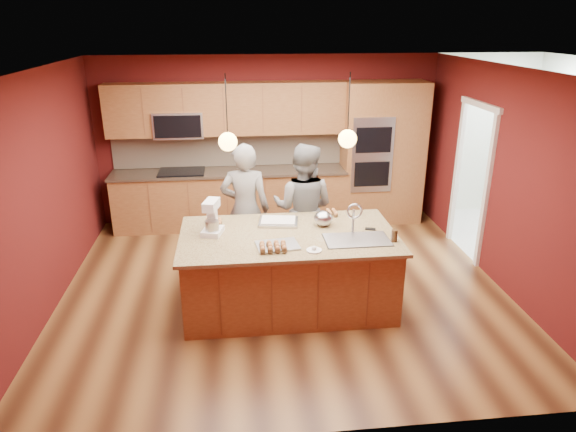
{
  "coord_description": "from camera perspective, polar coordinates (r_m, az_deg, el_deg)",
  "views": [
    {
      "loc": [
        -0.58,
        -5.77,
        3.21
      ],
      "look_at": [
        0.04,
        -0.1,
        1.01
      ],
      "focal_mm": 32.0,
      "sensor_mm": 36.0,
      "label": 1
    }
  ],
  "objects": [
    {
      "name": "floor",
      "position": [
        6.63,
        -0.46,
        -7.88
      ],
      "size": [
        5.5,
        5.5,
        0.0
      ],
      "primitive_type": "plane",
      "color": "#442614",
      "rests_on": "ground"
    },
    {
      "name": "ceiling",
      "position": [
        5.83,
        -0.54,
        16.04
      ],
      "size": [
        5.5,
        5.5,
        0.0
      ],
      "primitive_type": "plane",
      "rotation": [
        3.14,
        0.0,
        0.0
      ],
      "color": "silver",
      "rests_on": "ground"
    },
    {
      "name": "wall_back",
      "position": [
        8.5,
        -2.23,
        8.42
      ],
      "size": [
        5.5,
        0.0,
        5.5
      ],
      "primitive_type": "plane",
      "rotation": [
        1.57,
        0.0,
        0.0
      ],
      "color": "#4E1211",
      "rests_on": "ground"
    },
    {
      "name": "wall_front",
      "position": [
        3.81,
        3.37,
        -8.21
      ],
      "size": [
        5.5,
        0.0,
        5.5
      ],
      "primitive_type": "plane",
      "rotation": [
        -1.57,
        0.0,
        0.0
      ],
      "color": "#4E1211",
      "rests_on": "ground"
    },
    {
      "name": "wall_left",
      "position": [
        6.44,
        -25.65,
        2.15
      ],
      "size": [
        0.0,
        5.0,
        5.0
      ],
      "primitive_type": "plane",
      "rotation": [
        1.57,
        0.0,
        1.57
      ],
      "color": "#4E1211",
      "rests_on": "ground"
    },
    {
      "name": "wall_right",
      "position": [
        6.92,
        22.84,
        3.8
      ],
      "size": [
        0.0,
        5.0,
        5.0
      ],
      "primitive_type": "plane",
      "rotation": [
        1.57,
        0.0,
        -1.57
      ],
      "color": "#4E1211",
      "rests_on": "ground"
    },
    {
      "name": "cabinet_run",
      "position": [
        8.32,
        -6.76,
        5.42
      ],
      "size": [
        3.74,
        0.64,
        2.3
      ],
      "color": "brown",
      "rests_on": "floor"
    },
    {
      "name": "oven_column",
      "position": [
        8.58,
        10.42,
        6.85
      ],
      "size": [
        1.3,
        0.62,
        2.3
      ],
      "color": "brown",
      "rests_on": "floor"
    },
    {
      "name": "doorway_trim",
      "position": [
        7.67,
        19.63,
        3.47
      ],
      "size": [
        0.08,
        1.11,
        2.2
      ],
      "primitive_type": null,
      "color": "white",
      "rests_on": "wall_right"
    },
    {
      "name": "laundry_room",
      "position": [
        8.64,
        29.13,
        10.08
      ],
      "size": [
        2.6,
        2.7,
        2.7
      ],
      "color": "beige",
      "rests_on": "ground"
    },
    {
      "name": "pendant_left",
      "position": [
        5.49,
        -6.7,
        8.24
      ],
      "size": [
        0.2,
        0.2,
        0.8
      ],
      "color": "black",
      "rests_on": "ceiling"
    },
    {
      "name": "pendant_right",
      "position": [
        5.63,
        6.63,
        8.56
      ],
      "size": [
        0.2,
        0.2,
        0.8
      ],
      "color": "black",
      "rests_on": "ceiling"
    },
    {
      "name": "island",
      "position": [
        6.05,
        0.19,
        -5.92
      ],
      "size": [
        2.47,
        1.39,
        1.29
      ],
      "color": "brown",
      "rests_on": "floor"
    },
    {
      "name": "person_left",
      "position": [
        6.72,
        -4.77,
        0.72
      ],
      "size": [
        0.69,
        0.49,
        1.76
      ],
      "primitive_type": "imported",
      "rotation": [
        0.0,
        0.0,
        3.03
      ],
      "color": "black",
      "rests_on": "floor"
    },
    {
      "name": "person_right",
      "position": [
        6.78,
        1.69,
        0.87
      ],
      "size": [
        1.03,
        0.93,
        1.74
      ],
      "primitive_type": "imported",
      "rotation": [
        0.0,
        0.0,
        2.76
      ],
      "color": "slate",
      "rests_on": "floor"
    },
    {
      "name": "stand_mixer",
      "position": [
        5.88,
        -8.45,
        -0.39
      ],
      "size": [
        0.27,
        0.33,
        0.4
      ],
      "rotation": [
        0.0,
        0.0,
        -0.26
      ],
      "color": "white",
      "rests_on": "island"
    },
    {
      "name": "sheet_cake",
      "position": [
        6.17,
        -1.09,
        -0.6
      ],
      "size": [
        0.51,
        0.41,
        0.05
      ],
      "rotation": [
        0.0,
        0.0,
        -0.15
      ],
      "color": "silver",
      "rests_on": "island"
    },
    {
      "name": "cooling_rack",
      "position": [
        5.56,
        -1.18,
        -3.27
      ],
      "size": [
        0.49,
        0.38,
        0.02
      ],
      "primitive_type": "cube",
      "rotation": [
        0.0,
        0.0,
        0.13
      ],
      "color": "#A9ABB0",
      "rests_on": "island"
    },
    {
      "name": "mixing_bowl",
      "position": [
        6.09,
        3.94,
        -0.27
      ],
      "size": [
        0.22,
        0.22,
        0.19
      ],
      "primitive_type": "ellipsoid",
      "color": "#ADAFB4",
      "rests_on": "island"
    },
    {
      "name": "plate",
      "position": [
        5.45,
        2.91,
        -3.82
      ],
      "size": [
        0.17,
        0.17,
        0.01
      ],
      "primitive_type": "cylinder",
      "color": "white",
      "rests_on": "island"
    },
    {
      "name": "tumbler",
      "position": [
        5.77,
        11.73,
        -2.16
      ],
      "size": [
        0.07,
        0.07,
        0.14
      ],
      "primitive_type": "cylinder",
      "color": "#3B2614",
      "rests_on": "island"
    },
    {
      "name": "phone",
      "position": [
        6.07,
        9.13,
        -1.43
      ],
      "size": [
        0.14,
        0.1,
        0.01
      ],
      "primitive_type": "cube",
      "rotation": [
        0.0,
        0.0,
        -0.32
      ],
      "color": "black",
      "rests_on": "island"
    },
    {
      "name": "cupcakes_left",
      "position": [
        6.19,
        -8.24,
        -0.68
      ],
      "size": [
        0.21,
        0.21,
        0.06
      ],
      "primitive_type": null,
      "color": "#BD7842",
      "rests_on": "island"
    },
    {
      "name": "cupcakes_rack",
      "position": [
        5.43,
        -1.64,
        -3.39
      ],
      "size": [
        0.3,
        0.23,
        0.07
      ],
      "primitive_type": null,
      "color": "#BD7842",
      "rests_on": "island"
    },
    {
      "name": "cupcakes_right",
      "position": [
        6.44,
        4.9,
        0.37
      ],
      "size": [
        0.14,
        0.21,
        0.06
      ],
      "primitive_type": null,
      "color": "#BD7842",
      "rests_on": "island"
    },
    {
      "name": "washer",
      "position": [
        8.56,
        27.92,
        -0.16
      ],
      "size": [
        0.61,
        0.63,
        0.94
      ],
      "primitive_type": "cube",
      "rotation": [
        0.0,
        0.0,
        -0.05
      ],
      "color": "white",
      "rests_on": "floor"
    },
    {
      "name": "dryer",
      "position": [
        9.17,
        25.62,
        1.68
      ],
      "size": [
        0.74,
        0.76,
        0.98
      ],
      "primitive_type": "cube",
      "rotation": [
        0.0,
        0.0,
        -0.25
      ],
      "color": "white",
      "rests_on": "floor"
    }
  ]
}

